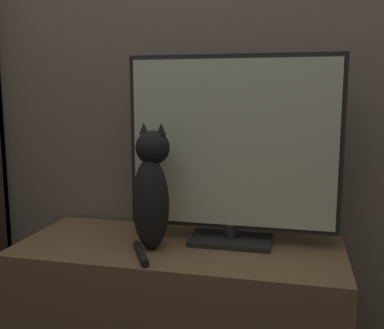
{
  "coord_description": "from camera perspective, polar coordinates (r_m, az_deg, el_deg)",
  "views": [
    {
      "loc": [
        0.44,
        -0.72,
        1.02
      ],
      "look_at": [
        0.05,
        0.91,
        0.75
      ],
      "focal_mm": 42.0,
      "sensor_mm": 36.0,
      "label": 1
    }
  ],
  "objects": [
    {
      "name": "tv_stand",
      "position": [
        1.87,
        -1.65,
        -16.36
      ],
      "size": [
        1.27,
        0.54,
        0.43
      ],
      "color": "brown",
      "rests_on": "ground_plane"
    },
    {
      "name": "cat",
      "position": [
        1.7,
        -5.18,
        -3.41
      ],
      "size": [
        0.15,
        0.29,
        0.48
      ],
      "rotation": [
        0.0,
        0.0,
        -0.1
      ],
      "color": "black",
      "rests_on": "tv_stand"
    },
    {
      "name": "tv",
      "position": [
        1.74,
        5.14,
        1.83
      ],
      "size": [
        0.83,
        0.19,
        0.74
      ],
      "color": "black",
      "rests_on": "tv_stand"
    },
    {
      "name": "wall_back",
      "position": [
        2.02,
        0.62,
        17.14
      ],
      "size": [
        4.8,
        0.05,
        2.6
      ],
      "color": "#756B5B",
      "rests_on": "ground_plane"
    }
  ]
}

